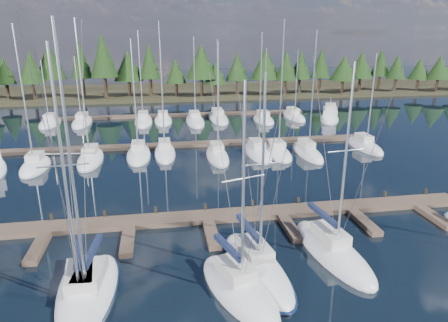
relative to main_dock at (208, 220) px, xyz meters
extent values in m
plane|color=black|center=(0.00, 12.64, -0.20)|extent=(260.00, 260.00, 0.00)
cube|color=#322F1C|center=(0.00, 72.64, 0.10)|extent=(220.00, 30.00, 0.60)
cube|color=brown|center=(0.00, 0.64, 0.00)|extent=(44.00, 2.00, 0.40)
cube|color=brown|center=(-12.00, -2.36, 0.00)|extent=(0.90, 4.00, 0.40)
cube|color=brown|center=(-6.00, -2.36, 0.00)|extent=(0.90, 4.00, 0.40)
cube|color=brown|center=(0.00, -2.36, 0.00)|extent=(0.90, 4.00, 0.40)
cube|color=brown|center=(6.00, -2.36, 0.00)|extent=(0.90, 4.00, 0.40)
cube|color=brown|center=(12.00, -2.36, 0.00)|extent=(0.90, 4.00, 0.40)
cube|color=brown|center=(18.00, -2.36, 0.00)|extent=(0.90, 4.00, 0.40)
cylinder|color=black|center=(-12.00, 1.64, 0.25)|extent=(0.26, 0.26, 0.90)
cylinder|color=black|center=(-8.00, 1.64, 0.25)|extent=(0.26, 0.26, 0.90)
cylinder|color=black|center=(-4.00, 1.64, 0.25)|extent=(0.26, 0.26, 0.90)
cylinder|color=black|center=(0.00, 1.64, 0.25)|extent=(0.26, 0.26, 0.90)
cylinder|color=black|center=(4.00, 1.64, 0.25)|extent=(0.26, 0.26, 0.90)
cylinder|color=black|center=(8.00, 1.64, 0.25)|extent=(0.26, 0.26, 0.90)
cylinder|color=black|center=(12.00, 1.64, 0.25)|extent=(0.26, 0.26, 0.90)
cylinder|color=black|center=(16.00, 1.64, 0.25)|extent=(0.26, 0.26, 0.90)
cylinder|color=black|center=(20.00, 1.64, 0.25)|extent=(0.26, 0.26, 0.90)
cube|color=brown|center=(0.00, 22.64, 0.00)|extent=(50.00, 1.80, 0.40)
cube|color=brown|center=(0.00, 42.64, 0.00)|extent=(46.00, 1.80, 0.40)
ellipsoid|color=white|center=(-7.69, -8.35, -0.05)|extent=(3.58, 8.72, 1.90)
cube|color=beige|center=(-7.65, -7.92, 1.15)|extent=(1.76, 2.86, 0.70)
cylinder|color=silver|center=(-7.74, -8.77, 7.77)|extent=(0.18, 0.18, 13.95)
cylinder|color=silver|center=(-7.54, -6.91, 1.90)|extent=(0.51, 3.73, 0.12)
cube|color=#141C39|center=(-7.54, -6.91, 2.05)|extent=(0.72, 3.58, 0.30)
cylinder|color=silver|center=(-7.74, -8.77, 8.47)|extent=(2.43, 0.32, 0.07)
cylinder|color=#3F3F44|center=(-7.93, -10.58, 7.62)|extent=(0.42, 3.66, 14.26)
cylinder|color=#3F3F44|center=(-7.50, -6.53, 7.62)|extent=(0.50, 4.50, 14.26)
ellipsoid|color=#0A1736|center=(-7.69, -8.35, 0.02)|extent=(3.72, 9.07, 0.18)
ellipsoid|color=white|center=(-8.14, -8.38, -0.05)|extent=(3.74, 9.20, 1.90)
cube|color=beige|center=(-8.20, -7.94, 1.15)|extent=(1.81, 3.02, 0.70)
cylinder|color=silver|center=(-8.09, -8.83, 7.25)|extent=(0.18, 0.18, 12.91)
cylinder|color=silver|center=(-8.32, -6.87, 1.90)|extent=(0.59, 3.92, 0.12)
cube|color=#141C39|center=(-8.32, -6.87, 2.05)|extent=(0.80, 3.77, 0.30)
cylinder|color=silver|center=(-8.09, -8.83, 7.90)|extent=(2.41, 0.36, 0.07)
cylinder|color=#3F3F44|center=(-7.86, -10.74, 7.10)|extent=(0.49, 3.85, 13.22)
cylinder|color=#3F3F44|center=(-8.37, -6.48, 7.10)|extent=(0.60, 4.74, 13.22)
ellipsoid|color=white|center=(0.65, -9.06, -0.05)|extent=(4.97, 8.05, 1.90)
cube|color=beige|center=(0.53, -8.70, 1.15)|extent=(2.20, 2.77, 0.70)
cylinder|color=silver|center=(0.76, -9.42, 6.36)|extent=(0.20, 0.20, 11.13)
cylinder|color=silver|center=(0.26, -7.84, 1.90)|extent=(1.13, 3.21, 0.12)
cube|color=#141C39|center=(0.26, -7.84, 2.05)|extent=(1.30, 3.13, 0.30)
cylinder|color=silver|center=(0.76, -9.42, 6.92)|extent=(2.42, 0.83, 0.07)
cylinder|color=#3F3F44|center=(1.26, -10.97, 6.21)|extent=(1.03, 3.13, 11.43)
cylinder|color=#3F3F44|center=(0.15, -7.51, 6.21)|extent=(1.26, 3.85, 11.43)
ellipsoid|color=white|center=(2.21, -7.11, -0.05)|extent=(4.15, 9.29, 1.90)
cube|color=beige|center=(2.14, -6.67, 1.15)|extent=(1.97, 3.07, 0.70)
cylinder|color=silver|center=(2.27, -7.55, 6.44)|extent=(0.18, 0.18, 11.30)
cylinder|color=silver|center=(1.98, -5.60, 1.90)|extent=(0.71, 3.92, 0.12)
cube|color=#141C39|center=(1.98, -5.60, 2.05)|extent=(0.91, 3.77, 0.30)
cylinder|color=silver|center=(2.27, -7.55, 7.01)|extent=(2.54, 0.45, 0.07)
cylinder|color=#3F3F44|center=(2.56, -9.46, 6.29)|extent=(0.61, 3.84, 11.61)
cylinder|color=#3F3F44|center=(1.92, -5.21, 6.29)|extent=(0.75, 4.73, 11.61)
ellipsoid|color=#0A1736|center=(2.21, -7.11, 0.02)|extent=(4.32, 9.66, 0.18)
ellipsoid|color=white|center=(7.70, -6.07, -0.05)|extent=(3.88, 9.36, 1.90)
cube|color=beige|center=(7.64, -5.62, 1.15)|extent=(1.87, 3.07, 0.70)
cylinder|color=silver|center=(7.76, -6.52, 6.64)|extent=(0.18, 0.18, 11.69)
cylinder|color=silver|center=(7.50, -4.54, 1.90)|extent=(0.63, 3.98, 0.12)
cube|color=#141C39|center=(7.50, -4.54, 2.05)|extent=(0.84, 3.83, 0.30)
cylinder|color=silver|center=(7.76, -6.52, 7.23)|extent=(2.45, 0.38, 0.07)
cylinder|color=#3F3F44|center=(8.01, -8.46, 6.49)|extent=(0.53, 3.90, 12.00)
cylinder|color=#3F3F44|center=(7.45, -4.13, 6.49)|extent=(0.65, 4.80, 12.00)
ellipsoid|color=white|center=(-17.06, 16.09, -0.05)|extent=(2.77, 7.04, 1.90)
cube|color=beige|center=(-17.06, 16.44, 1.15)|extent=(1.52, 2.25, 0.70)
cylinder|color=silver|center=(-17.06, 15.74, 7.87)|extent=(0.16, 0.16, 14.14)
ellipsoid|color=white|center=(-11.49, 17.85, -0.05)|extent=(2.76, 8.58, 1.90)
cube|color=beige|center=(-11.49, 18.28, 1.15)|extent=(1.52, 2.75, 0.70)
cylinder|color=silver|center=(-11.49, 17.42, 8.17)|extent=(0.16, 0.16, 14.74)
ellipsoid|color=white|center=(-6.03, 18.82, -0.05)|extent=(2.82, 8.41, 1.90)
cube|color=beige|center=(-6.03, 19.24, 1.15)|extent=(1.55, 2.69, 0.70)
cylinder|color=silver|center=(-6.03, 18.40, 7.12)|extent=(0.16, 0.16, 12.64)
ellipsoid|color=white|center=(-2.88, 19.19, -0.05)|extent=(2.52, 8.58, 1.90)
cube|color=beige|center=(-2.88, 19.62, 1.15)|extent=(1.38, 2.75, 0.70)
cylinder|color=silver|center=(-2.88, 18.76, 7.10)|extent=(0.16, 0.16, 12.61)
ellipsoid|color=white|center=(3.27, 16.76, -0.05)|extent=(2.46, 8.33, 1.90)
cube|color=beige|center=(3.27, 17.18, 1.15)|extent=(1.35, 2.67, 0.70)
cylinder|color=silver|center=(3.27, 16.34, 7.10)|extent=(0.16, 0.16, 12.60)
ellipsoid|color=white|center=(8.39, 17.37, -0.05)|extent=(2.69, 8.82, 1.90)
cube|color=beige|center=(8.39, 17.82, 1.15)|extent=(1.48, 2.82, 0.70)
cylinder|color=silver|center=(8.39, 16.93, 7.46)|extent=(0.16, 0.16, 13.32)
ellipsoid|color=white|center=(10.71, 16.72, -0.05)|extent=(2.81, 7.34, 1.90)
cube|color=beige|center=(10.71, 17.09, 1.15)|extent=(1.55, 2.35, 0.70)
cylinder|color=silver|center=(10.71, 16.35, 8.13)|extent=(0.16, 0.16, 14.66)
ellipsoid|color=white|center=(14.36, 16.33, -0.05)|extent=(2.43, 8.65, 1.90)
cube|color=beige|center=(14.36, 16.76, 1.15)|extent=(1.34, 2.77, 0.70)
cylinder|color=silver|center=(14.36, 15.90, 7.58)|extent=(0.16, 0.16, 13.58)
ellipsoid|color=white|center=(22.75, 17.89, -0.05)|extent=(2.60, 8.14, 1.90)
cube|color=beige|center=(22.75, 18.29, 1.15)|extent=(1.43, 2.61, 0.70)
cylinder|color=silver|center=(22.75, 17.48, 6.26)|extent=(0.16, 0.16, 10.92)
ellipsoid|color=white|center=(-20.94, 39.10, -0.05)|extent=(2.89, 8.29, 1.90)
cube|color=beige|center=(-20.94, 39.51, 1.15)|extent=(1.59, 2.65, 0.70)
cylinder|color=silver|center=(-20.94, 38.68, 5.40)|extent=(0.16, 0.16, 9.21)
ellipsoid|color=white|center=(-15.87, 38.81, -0.05)|extent=(2.92, 9.07, 1.90)
cube|color=beige|center=(-15.87, 39.26, 1.15)|extent=(1.61, 2.90, 0.70)
cylinder|color=silver|center=(-15.87, 38.35, 5.66)|extent=(0.16, 0.16, 9.72)
ellipsoid|color=white|center=(-5.97, 38.16, -0.05)|extent=(2.89, 10.10, 1.90)
cube|color=beige|center=(-5.97, 38.67, 1.15)|extent=(1.59, 3.23, 0.70)
cylinder|color=silver|center=(-5.97, 37.66, 7.61)|extent=(0.16, 0.16, 13.64)
ellipsoid|color=white|center=(-2.71, 38.20, -0.05)|extent=(2.88, 8.46, 1.90)
cube|color=beige|center=(-2.71, 38.62, 1.15)|extent=(1.58, 2.71, 0.70)
cylinder|color=silver|center=(-2.71, 37.78, 8.27)|extent=(0.16, 0.16, 14.95)
ellipsoid|color=white|center=(2.53, 37.01, -0.05)|extent=(2.90, 10.79, 1.90)
cube|color=beige|center=(2.53, 37.55, 1.15)|extent=(1.59, 3.45, 0.70)
cylinder|color=silver|center=(2.53, 36.47, 7.15)|extent=(0.16, 0.16, 12.72)
ellipsoid|color=white|center=(6.70, 38.82, -0.05)|extent=(2.99, 11.52, 1.90)
cube|color=beige|center=(6.70, 39.39, 1.15)|extent=(1.64, 3.69, 0.70)
cylinder|color=silver|center=(6.70, 38.24, 6.77)|extent=(0.16, 0.16, 11.96)
ellipsoid|color=white|center=(14.02, 35.96, -0.05)|extent=(2.99, 7.68, 1.90)
cube|color=beige|center=(14.02, 36.35, 1.15)|extent=(1.64, 2.46, 0.70)
cylinder|color=silver|center=(14.02, 35.58, 6.27)|extent=(0.16, 0.16, 10.94)
ellipsoid|color=white|center=(19.99, 37.93, -0.05)|extent=(2.75, 9.25, 1.90)
cube|color=beige|center=(19.99, 38.39, 1.15)|extent=(1.51, 2.96, 0.70)
cylinder|color=silver|center=(19.99, 37.47, 6.14)|extent=(0.16, 0.16, 10.68)
ellipsoid|color=white|center=(25.49, 35.24, -0.10)|extent=(6.33, 9.58, 1.82)
cube|color=white|center=(25.49, 35.24, 1.11)|extent=(4.04, 5.50, 1.22)
cube|color=beige|center=(25.31, 34.82, 2.13)|extent=(2.78, 3.59, 0.91)
cylinder|color=silver|center=(25.84, 36.08, 2.73)|extent=(0.10, 0.10, 1.62)
cylinder|color=black|center=(-35.81, 66.04, 1.93)|extent=(0.70, 0.70, 3.06)
cone|color=black|center=(-35.81, 66.04, 6.43)|extent=(4.29, 4.29, 5.95)
ellipsoid|color=black|center=(-35.31, 66.04, 5.07)|extent=(2.58, 2.58, 2.58)
cylinder|color=black|center=(-29.46, 62.85, 2.12)|extent=(0.70, 0.70, 3.44)
cone|color=black|center=(-29.46, 62.85, 7.18)|extent=(5.42, 5.42, 6.69)
ellipsoid|color=black|center=(-28.96, 62.85, 5.65)|extent=(3.25, 3.25, 3.25)
cylinder|color=black|center=(-26.30, 65.98, 2.38)|extent=(0.70, 0.70, 3.96)
cone|color=black|center=(-26.30, 65.98, 8.20)|extent=(6.36, 6.36, 7.70)
ellipsoid|color=black|center=(-25.80, 65.98, 6.44)|extent=(3.82, 3.82, 3.82)
cylinder|color=black|center=(-19.68, 65.15, 2.46)|extent=(0.70, 0.70, 4.13)
cone|color=black|center=(-19.68, 65.15, 8.53)|extent=(4.64, 4.64, 8.02)
ellipsoid|color=black|center=(-19.18, 65.15, 6.70)|extent=(2.78, 2.78, 2.78)
cylinder|color=black|center=(-14.39, 61.45, 2.71)|extent=(0.70, 0.70, 4.63)
cone|color=black|center=(-14.39, 61.45, 9.53)|extent=(5.68, 5.68, 9.01)
ellipsoid|color=black|center=(-13.89, 61.45, 7.47)|extent=(3.41, 3.41, 3.41)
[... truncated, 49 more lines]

